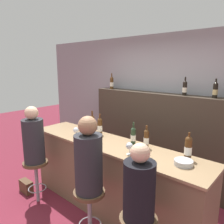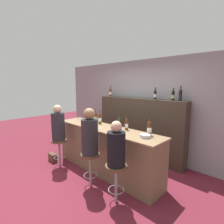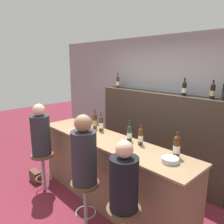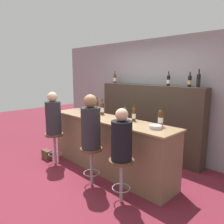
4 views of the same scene
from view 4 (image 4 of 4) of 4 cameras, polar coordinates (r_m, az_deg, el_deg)
The scene contains 23 objects.
ground_plane at distance 4.20m, azimuth -3.87°, elevation -16.05°, with size 16.00×16.00×0.00m, color maroon.
wall_back at distance 5.10m, azimuth 11.04°, elevation 3.83°, with size 6.40×0.05×2.60m.
bar_counter at distance 4.18m, azimuth -0.94°, elevation -8.55°, with size 2.77×0.61×1.02m.
back_bar_cabinet at distance 5.00m, azimuth 9.37°, elevation -2.13°, with size 2.59×0.28×1.59m.
wine_bottle_counter_0 at distance 4.51m, azimuth -3.96°, elevation 1.35°, with size 0.07×0.07×0.34m.
wine_bottle_counter_1 at distance 4.39m, azimuth -2.58°, elevation 1.01°, with size 0.07×0.07×0.32m.
wine_bottle_counter_2 at distance 3.96m, azimuth 3.46°, elevation -0.24°, with size 0.07×0.07×0.30m.
wine_bottle_counter_3 at distance 3.83m, azimuth 5.73°, elevation -0.58°, with size 0.07×0.07×0.29m.
wine_bottle_counter_4 at distance 3.51m, azimuth 12.57°, elevation -1.57°, with size 0.08×0.08×0.31m.
wine_bottle_backbar_0 at distance 5.57m, azimuth 0.76°, elevation 8.82°, with size 0.07×0.07×0.31m.
wine_bottle_backbar_1 at distance 4.62m, azimuth 14.52°, elevation 8.07°, with size 0.07×0.07×0.29m.
wine_bottle_backbar_2 at distance 4.40m, azimuth 19.62°, elevation 7.69°, with size 0.07×0.07×0.28m.
wine_bottle_backbar_3 at distance 4.33m, azimuth 21.66°, elevation 7.74°, with size 0.07×0.07×0.33m.
wine_glass_0 at distance 4.34m, azimuth -7.28°, elevation 0.40°, with size 0.08×0.08×0.14m.
wine_glass_1 at distance 3.62m, azimuth 2.15°, elevation -1.54°, with size 0.08×0.08×0.15m.
metal_bowl at distance 3.38m, azimuth 11.31°, elevation -3.86°, with size 0.20×0.20×0.06m.
bar_stool_left at distance 4.60m, azimuth -14.80°, elevation -7.17°, with size 0.36×0.36×0.65m.
guest_seated_left at distance 4.47m, azimuth -15.10°, elevation -0.92°, with size 0.30×0.30×0.84m.
bar_stool_middle at distance 3.67m, azimuth -5.43°, elevation -11.41°, with size 0.36×0.36×0.65m.
guest_seated_middle at distance 3.51m, azimuth -5.58°, elevation -3.35°, with size 0.31×0.31×0.88m.
bar_stool_right at distance 3.22m, azimuth 2.45°, elevation -14.66°, with size 0.36×0.36×0.65m.
guest_seated_right at distance 3.05m, azimuth 2.52°, elevation -6.81°, with size 0.30×0.30×0.74m.
handbag at distance 5.03m, azimuth -16.67°, elevation -10.61°, with size 0.26×0.12×0.20m.
Camera 4 is at (2.86, -2.43, 1.87)m, focal length 35.00 mm.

